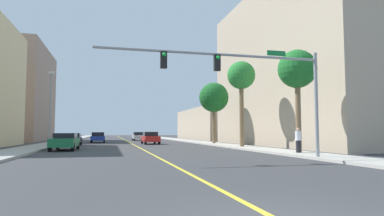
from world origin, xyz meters
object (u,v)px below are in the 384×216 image
object	(u,v)px
palm_near	(297,71)
pedestrian	(298,140)
car_green	(65,141)
car_black	(72,139)
traffic_signal_mast	(250,75)
car_silver	(138,136)
car_blue	(98,137)
palm_far	(214,98)
street_lamp	(50,104)
car_red	(150,138)
palm_mid	(241,77)

from	to	relation	value
palm_near	pedestrian	size ratio (longest dim) A/B	4.29
car_green	car_black	distance (m)	9.59
car_black	traffic_signal_mast	bearing A→B (deg)	115.82
palm_near	pedestrian	bearing A→B (deg)	-125.38
car_silver	pedestrian	distance (m)	37.84
palm_near	car_green	world-z (taller)	palm_near
car_black	car_blue	bearing A→B (deg)	-104.36
traffic_signal_mast	pedestrian	xyz separation A→B (m)	(4.94, 3.45, -3.57)
car_green	car_blue	bearing A→B (deg)	-94.16
car_silver	palm_far	bearing A→B (deg)	-69.55
street_lamp	car_red	xyz separation A→B (m)	(10.56, 6.27, -3.43)
street_lamp	palm_far	bearing A→B (deg)	10.51
car_silver	palm_near	bearing A→B (deg)	-79.20
palm_near	palm_far	bearing A→B (deg)	90.83
traffic_signal_mast	car_blue	xyz separation A→B (m)	(-8.65, 32.22, -3.79)
palm_far	pedestrian	size ratio (longest dim) A/B	4.46
palm_near	pedestrian	world-z (taller)	palm_near
palm_mid	car_blue	size ratio (longest dim) A/B	1.93
car_blue	car_silver	world-z (taller)	car_silver
palm_near	car_silver	xyz separation A→B (m)	(-7.63, 36.63, -4.97)
car_black	car_red	distance (m)	9.14
car_green	pedestrian	world-z (taller)	pedestrian
palm_near	car_red	world-z (taller)	palm_near
palm_mid	car_blue	distance (m)	24.36
pedestrian	palm_near	bearing A→B (deg)	90.65
traffic_signal_mast	car_green	size ratio (longest dim) A/B	2.68
car_green	car_red	distance (m)	14.59
palm_near	car_silver	size ratio (longest dim) A/B	1.55
car_blue	car_black	bearing A→B (deg)	-104.57
palm_far	car_silver	world-z (taller)	palm_far
car_red	street_lamp	bearing A→B (deg)	-150.29
traffic_signal_mast	palm_far	size ratio (longest dim) A/B	1.66
street_lamp	palm_near	bearing A→B (deg)	-38.76
street_lamp	car_black	distance (m)	5.53
car_green	pedestrian	size ratio (longest dim) A/B	2.77
traffic_signal_mast	car_green	world-z (taller)	traffic_signal_mast
palm_mid	palm_far	distance (m)	8.98
palm_near	car_green	xyz separation A→B (m)	(-15.97, 8.89, -4.98)
palm_near	car_black	bearing A→B (deg)	131.56
street_lamp	palm_far	world-z (taller)	palm_far
car_green	pedestrian	xyz separation A→B (m)	(15.61, -9.39, 0.22)
palm_near	palm_mid	size ratio (longest dim) A/B	0.87
pedestrian	car_blue	bearing A→B (deg)	151.32
car_green	car_silver	xyz separation A→B (m)	(8.34, 27.74, 0.01)
car_red	palm_near	bearing A→B (deg)	-71.06
traffic_signal_mast	car_red	distance (m)	25.12
car_black	car_blue	world-z (taller)	car_blue
car_blue	car_silver	distance (m)	10.48
traffic_signal_mast	car_blue	size ratio (longest dim) A/B	2.90
palm_mid	car_green	size ratio (longest dim) A/B	1.78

